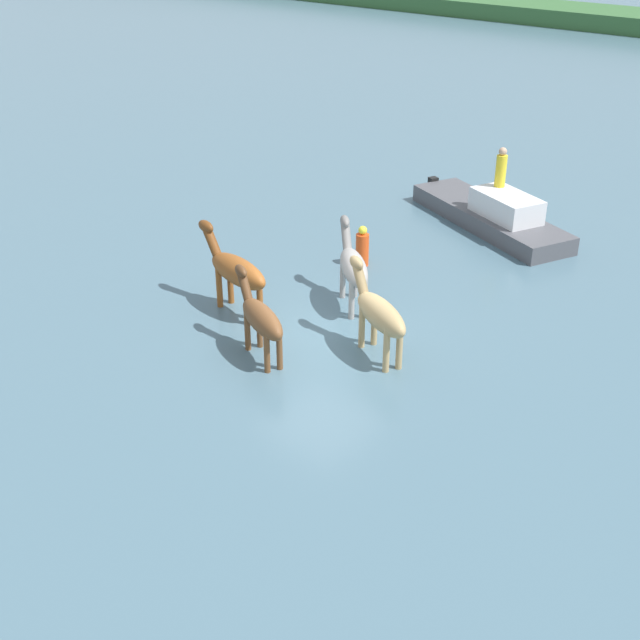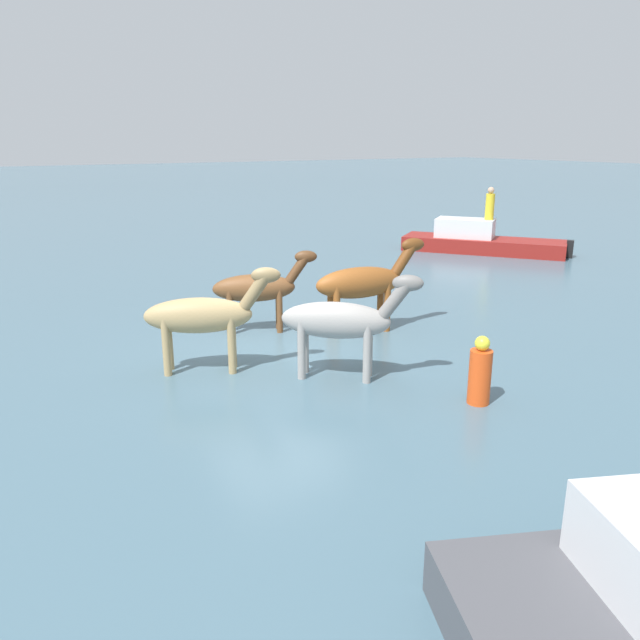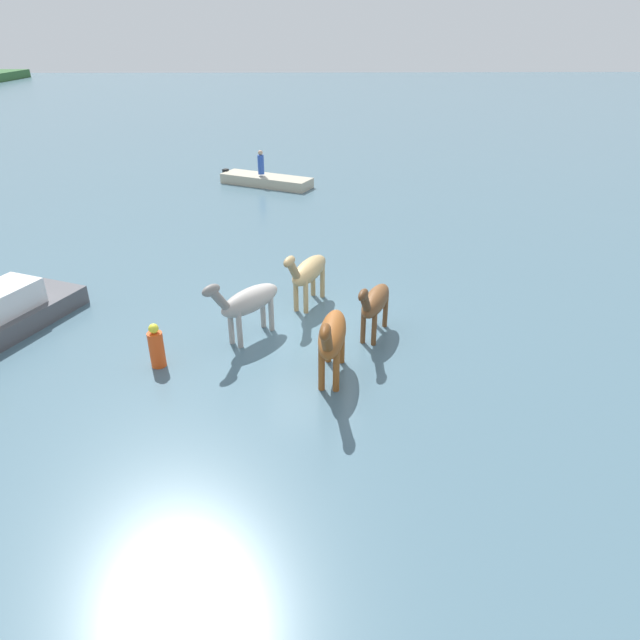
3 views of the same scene
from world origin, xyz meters
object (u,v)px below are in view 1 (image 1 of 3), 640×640
Objects in this scene: horse_chestnut_trailing at (353,266)px; person_spotter_bow at (501,169)px; horse_gray_outer at (261,318)px; buoy_channel_marker at (362,248)px; horse_dark_mare at (379,313)px; horse_mid_herd at (236,270)px; boat_dinghy_port at (492,217)px.

horse_chestnut_trailing is 7.15m from person_spotter_bow.
horse_gray_outer is 5.54m from buoy_channel_marker.
horse_gray_outer is at bearing 67.66° from horse_dark_mare.
horse_mid_herd is 2.19× the size of person_spotter_bow.
horse_mid_herd reaches higher than horse_dark_mare.
horse_gray_outer is 1.06× the size of horse_chestnut_trailing.
horse_chestnut_trailing is at bearing -66.50° from horse_gray_outer.
horse_dark_mare is 8.91m from person_spotter_bow.
horse_dark_mare is at bearing -53.95° from boat_dinghy_port.
horse_dark_mare is 1.06× the size of horse_gray_outer.
horse_gray_outer is 10.14m from boat_dinghy_port.
person_spotter_bow is (-0.01, 0.25, 1.45)m from boat_dinghy_port.
horse_mid_herd reaches higher than boat_dinghy_port.
horse_mid_herd is at bearing -79.12° from boat_dinghy_port.
person_spotter_bow is (-0.05, 7.11, 0.72)m from horse_chestnut_trailing.
horse_mid_herd is 1.16× the size of horse_gray_outer.
horse_chestnut_trailing is at bearing -13.05° from horse_dark_mare.
buoy_channel_marker is (-3.26, 3.63, -0.55)m from horse_dark_mare.
horse_chestnut_trailing is at bearing -66.87° from boat_dinghy_port.
horse_gray_outer is 3.26m from horse_chestnut_trailing.
boat_dinghy_port is 5.16× the size of person_spotter_bow.
horse_chestnut_trailing is 0.35× the size of boat_dinghy_port.
horse_chestnut_trailing is 1.79× the size of person_spotter_bow.
boat_dinghy_port is at bearing -51.20° from horse_dark_mare.
horse_gray_outer is (-1.89, -1.71, -0.08)m from horse_dark_mare.
horse_chestnut_trailing is 2.53m from buoy_channel_marker.
buoy_channel_marker is at bearing -52.99° from horse_gray_outer.
boat_dinghy_port is at bearing -66.83° from horse_gray_outer.
horse_mid_herd is 2.31m from horse_gray_outer.
buoy_channel_marker is at bearing -22.58° from horse_dark_mare.
horse_dark_mare is at bearing -163.16° from horse_mid_herd.
horse_mid_herd is 3.90m from horse_dark_mare.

